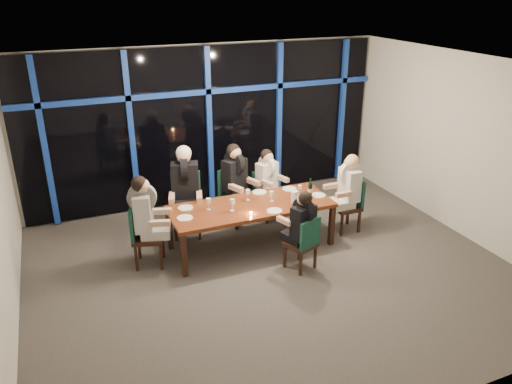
{
  "coord_description": "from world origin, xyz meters",
  "views": [
    {
      "loc": [
        -2.71,
        -5.88,
        4.04
      ],
      "look_at": [
        0.0,
        0.6,
        1.05
      ],
      "focal_mm": 35.0,
      "sensor_mm": 36.0,
      "label": 1
    }
  ],
  "objects_px": {
    "chair_far_left": "(186,200)",
    "water_pitcher": "(294,197)",
    "chair_far_mid": "(233,193)",
    "diner_far_left": "(185,179)",
    "chair_far_right": "(265,191)",
    "diner_near_mid": "(302,219)",
    "diner_end_right": "(348,182)",
    "chair_near_mid": "(305,241)",
    "diner_far_right": "(268,174)",
    "dining_table": "(251,209)",
    "diner_end_left": "(146,208)",
    "wine_bottle": "(310,190)",
    "diner_far_mid": "(236,173)",
    "chair_end_left": "(142,232)",
    "chair_end_right": "(350,202)"
  },
  "relations": [
    {
      "from": "diner_end_left",
      "to": "diner_near_mid",
      "type": "distance_m",
      "value": 2.3
    },
    {
      "from": "diner_end_right",
      "to": "diner_near_mid",
      "type": "xyz_separation_m",
      "value": [
        -1.29,
        -0.81,
        -0.07
      ]
    },
    {
      "from": "dining_table",
      "to": "diner_far_left",
      "type": "xyz_separation_m",
      "value": [
        -0.84,
        0.81,
        0.34
      ]
    },
    {
      "from": "diner_end_right",
      "to": "chair_far_right",
      "type": "bearing_deg",
      "value": -134.81
    },
    {
      "from": "chair_near_mid",
      "to": "diner_far_mid",
      "type": "height_order",
      "value": "diner_far_mid"
    },
    {
      "from": "dining_table",
      "to": "chair_near_mid",
      "type": "bearing_deg",
      "value": -64.46
    },
    {
      "from": "chair_end_right",
      "to": "wine_bottle",
      "type": "relative_size",
      "value": 2.88
    },
    {
      "from": "chair_end_right",
      "to": "diner_far_left",
      "type": "distance_m",
      "value": 2.84
    },
    {
      "from": "diner_end_left",
      "to": "wine_bottle",
      "type": "distance_m",
      "value": 2.66
    },
    {
      "from": "chair_far_left",
      "to": "diner_near_mid",
      "type": "bearing_deg",
      "value": -39.13
    },
    {
      "from": "diner_far_mid",
      "to": "diner_far_right",
      "type": "relative_size",
      "value": 1.12
    },
    {
      "from": "diner_far_mid",
      "to": "diner_end_left",
      "type": "bearing_deg",
      "value": -177.71
    },
    {
      "from": "dining_table",
      "to": "diner_far_mid",
      "type": "height_order",
      "value": "diner_far_mid"
    },
    {
      "from": "chair_far_left",
      "to": "diner_end_right",
      "type": "xyz_separation_m",
      "value": [
        2.55,
        -0.99,
        0.3
      ]
    },
    {
      "from": "wine_bottle",
      "to": "chair_end_left",
      "type": "bearing_deg",
      "value": 175.89
    },
    {
      "from": "wine_bottle",
      "to": "water_pitcher",
      "type": "relative_size",
      "value": 1.58
    },
    {
      "from": "chair_far_left",
      "to": "chair_far_right",
      "type": "distance_m",
      "value": 1.49
    },
    {
      "from": "diner_far_right",
      "to": "diner_end_right",
      "type": "height_order",
      "value": "diner_end_right"
    },
    {
      "from": "chair_end_left",
      "to": "diner_far_mid",
      "type": "distance_m",
      "value": 2.03
    },
    {
      "from": "dining_table",
      "to": "wine_bottle",
      "type": "distance_m",
      "value": 1.03
    },
    {
      "from": "dining_table",
      "to": "diner_far_mid",
      "type": "xyz_separation_m",
      "value": [
        0.09,
        0.92,
        0.27
      ]
    },
    {
      "from": "chair_far_mid",
      "to": "diner_far_right",
      "type": "relative_size",
      "value": 1.15
    },
    {
      "from": "diner_end_right",
      "to": "diner_near_mid",
      "type": "relative_size",
      "value": 1.09
    },
    {
      "from": "chair_far_right",
      "to": "diner_end_right",
      "type": "xyz_separation_m",
      "value": [
        1.06,
        -1.04,
        0.4
      ]
    },
    {
      "from": "diner_near_mid",
      "to": "water_pitcher",
      "type": "height_order",
      "value": "diner_near_mid"
    },
    {
      "from": "diner_near_mid",
      "to": "diner_far_left",
      "type": "bearing_deg",
      "value": -73.22
    },
    {
      "from": "diner_end_left",
      "to": "wine_bottle",
      "type": "height_order",
      "value": "diner_end_left"
    },
    {
      "from": "wine_bottle",
      "to": "diner_end_right",
      "type": "bearing_deg",
      "value": -0.13
    },
    {
      "from": "chair_near_mid",
      "to": "wine_bottle",
      "type": "relative_size",
      "value": 2.64
    },
    {
      "from": "diner_far_right",
      "to": "chair_end_right",
      "type": "bearing_deg",
      "value": -56.98
    },
    {
      "from": "dining_table",
      "to": "wine_bottle",
      "type": "height_order",
      "value": "wine_bottle"
    },
    {
      "from": "chair_far_left",
      "to": "chair_far_mid",
      "type": "distance_m",
      "value": 0.88
    },
    {
      "from": "diner_far_left",
      "to": "diner_far_mid",
      "type": "distance_m",
      "value": 0.94
    },
    {
      "from": "chair_near_mid",
      "to": "diner_far_right",
      "type": "height_order",
      "value": "diner_far_right"
    },
    {
      "from": "chair_far_left",
      "to": "water_pitcher",
      "type": "relative_size",
      "value": 5.19
    },
    {
      "from": "chair_far_right",
      "to": "chair_far_left",
      "type": "bearing_deg",
      "value": 165.55
    },
    {
      "from": "dining_table",
      "to": "chair_far_left",
      "type": "relative_size",
      "value": 2.42
    },
    {
      "from": "chair_far_mid",
      "to": "chair_end_left",
      "type": "bearing_deg",
      "value": -176.9
    },
    {
      "from": "chair_near_mid",
      "to": "diner_far_left",
      "type": "relative_size",
      "value": 0.83
    },
    {
      "from": "chair_near_mid",
      "to": "diner_end_left",
      "type": "relative_size",
      "value": 0.9
    },
    {
      "from": "diner_far_mid",
      "to": "diner_end_right",
      "type": "xyz_separation_m",
      "value": [
        1.64,
        -1.0,
        -0.05
      ]
    },
    {
      "from": "chair_far_mid",
      "to": "diner_end_right",
      "type": "bearing_deg",
      "value": -56.22
    },
    {
      "from": "wine_bottle",
      "to": "water_pitcher",
      "type": "bearing_deg",
      "value": -161.07
    },
    {
      "from": "water_pitcher",
      "to": "chair_far_right",
      "type": "bearing_deg",
      "value": 72.61
    },
    {
      "from": "diner_end_right",
      "to": "diner_near_mid",
      "type": "distance_m",
      "value": 1.53
    },
    {
      "from": "chair_far_mid",
      "to": "diner_far_left",
      "type": "relative_size",
      "value": 0.96
    },
    {
      "from": "chair_far_right",
      "to": "diner_near_mid",
      "type": "height_order",
      "value": "diner_near_mid"
    },
    {
      "from": "dining_table",
      "to": "chair_far_left",
      "type": "height_order",
      "value": "chair_far_left"
    },
    {
      "from": "chair_end_left",
      "to": "diner_end_right",
      "type": "xyz_separation_m",
      "value": [
        3.45,
        -0.2,
        0.35
      ]
    },
    {
      "from": "chair_far_left",
      "to": "wine_bottle",
      "type": "bearing_deg",
      "value": -12.33
    }
  ]
}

